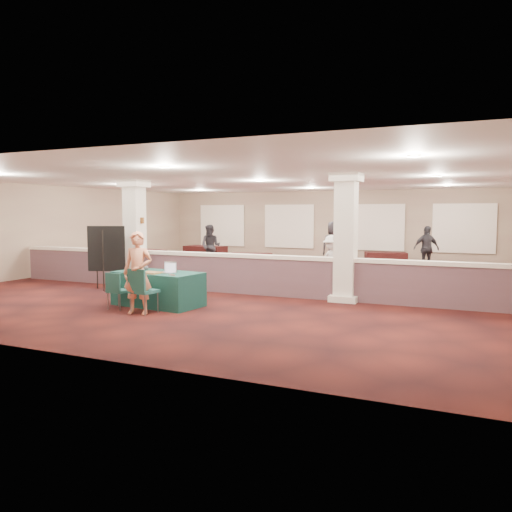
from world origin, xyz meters
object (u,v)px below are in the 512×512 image
at_px(conf_chair_side, 116,288).
at_px(far_table_back_right, 386,260).
at_px(near_table, 158,289).
at_px(attendee_a, 211,246).
at_px(easel_board, 106,249).
at_px(attendee_d, 334,246).
at_px(far_table_front_left, 145,258).
at_px(conf_chair_main, 141,287).
at_px(far_table_front_center, 234,273).
at_px(far_table_front_right, 343,278).
at_px(far_table_back_left, 205,254).
at_px(attendee_c, 426,249).
at_px(far_table_back_center, 250,262).
at_px(attendee_b, 332,261).
at_px(woman, 138,273).

height_order(conf_chair_side, far_table_back_right, conf_chair_side).
bearing_deg(near_table, attendee_a, 117.35).
xyz_separation_m(easel_board, attendee_d, (4.81, 7.03, -0.22)).
bearing_deg(far_table_front_left, conf_chair_main, -53.88).
bearing_deg(far_table_front_center, near_table, -89.05).
height_order(far_table_front_right, attendee_a, attendee_a).
bearing_deg(near_table, conf_chair_main, -69.13).
bearing_deg(conf_chair_side, far_table_back_left, 110.91).
bearing_deg(far_table_front_center, far_table_front_left, 153.70).
distance_m(far_table_front_right, far_table_back_right, 6.20).
height_order(conf_chair_side, attendee_d, attendee_d).
height_order(easel_board, far_table_front_center, easel_board).
xyz_separation_m(attendee_a, attendee_d, (5.01, 0.54, 0.09)).
bearing_deg(far_table_front_right, conf_chair_main, -121.59).
relative_size(conf_chair_main, far_table_front_center, 0.63).
height_order(far_table_front_left, attendee_c, attendee_c).
distance_m(far_table_front_left, attendee_a, 2.79).
bearing_deg(far_table_front_right, attendee_c, 72.73).
xyz_separation_m(far_table_front_right, far_table_back_right, (0.18, 6.20, -0.01)).
height_order(far_table_front_center, attendee_d, attendee_d).
xyz_separation_m(far_table_back_center, attendee_b, (4.05, -2.92, 0.45)).
height_order(conf_chair_main, attendee_b, attendee_b).
height_order(near_table, woman, woman).
bearing_deg(far_table_back_left, conf_chair_side, -70.94).
distance_m(woman, far_table_back_left, 11.44).
bearing_deg(easel_board, far_table_front_center, 25.39).
distance_m(far_table_front_center, attendee_a, 4.74).
height_order(far_table_front_right, attendee_b, attendee_b).
bearing_deg(attendee_b, attendee_d, 120.63).
distance_m(far_table_back_left, attendee_d, 6.32).
bearing_deg(far_table_back_left, easel_board, -80.33).
bearing_deg(attendee_b, far_table_front_center, -155.84).
bearing_deg(conf_chair_side, far_table_front_right, 52.98).
distance_m(near_table, attendee_b, 5.57).
distance_m(easel_board, far_table_back_left, 8.28).
relative_size(woman, attendee_c, 1.05).
xyz_separation_m(far_table_front_right, attendee_b, (-0.45, 0.44, 0.44)).
relative_size(near_table, far_table_front_center, 1.33).
relative_size(easel_board, far_table_back_left, 1.01).
relative_size(far_table_front_left, far_table_front_right, 1.06).
xyz_separation_m(conf_chair_main, far_table_front_center, (-0.32, 5.23, -0.27)).
bearing_deg(far_table_back_right, far_table_back_center, -148.71).
bearing_deg(easel_board, far_table_front_right, 3.64).
relative_size(conf_chair_side, far_table_back_left, 0.47).
height_order(attendee_a, attendee_c, same).
xyz_separation_m(conf_chair_main, far_table_back_left, (-4.42, 10.55, -0.22)).
bearing_deg(attendee_c, far_table_back_right, 128.88).
bearing_deg(woman, conf_chair_main, -1.49).
relative_size(near_table, attendee_a, 1.22).
relative_size(far_table_front_left, far_table_back_left, 0.96).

